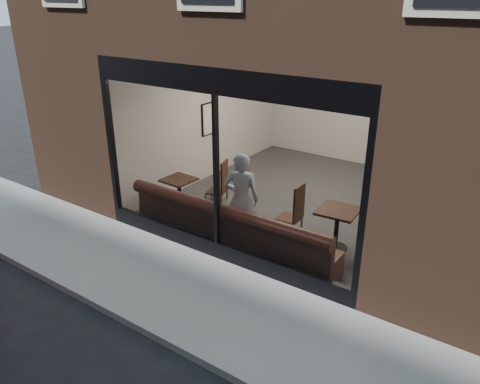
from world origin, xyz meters
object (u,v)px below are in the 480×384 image
Objects in this scene: cafe_table_right at (338,211)px; cafe_table_left at (179,180)px; banquette at (232,237)px; cafe_chair_left at (216,192)px; cafe_chair_right at (289,218)px; person at (241,200)px.

cafe_table_left is at bearing -171.67° from cafe_table_right.
cafe_chair_left is at bearing 134.98° from banquette.
cafe_table_left is 3.25m from cafe_table_right.
banquette is 9.98× the size of cafe_chair_right.
person is 1.75m from cafe_table_left.
person is at bearing -9.73° from cafe_table_left.
cafe_table_left is (-1.73, 0.30, -0.11)m from person.
cafe_chair_right is at bearing 16.27° from cafe_table_left.
cafe_table_right is 1.16m from cafe_chair_right.
person reaches higher than cafe_chair_left.
banquette is at bearing 118.34° from cafe_chair_left.
cafe_table_right is at bearing 170.15° from cafe_chair_right.
banquette is at bearing 58.43° from person.
cafe_chair_right is (0.49, 1.19, 0.01)m from banquette.
cafe_chair_right is (2.19, 0.64, -0.50)m from cafe_table_left.
person is at bearing 124.54° from cafe_chair_left.
cafe_chair_left is 1.94m from cafe_chair_right.
person reaches higher than cafe_table_left.
cafe_chair_left is (0.26, 0.88, -0.50)m from cafe_table_left.
cafe_table_left is 1.58× the size of cafe_chair_left.
cafe_table_right is at bearing 8.33° from cafe_table_left.
banquette reaches higher than cafe_chair_left.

